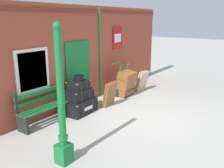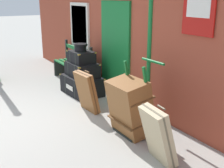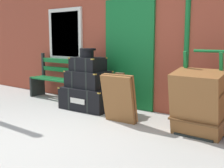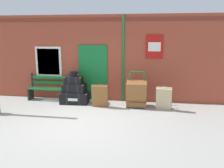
{
  "view_description": "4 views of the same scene",
  "coord_description": "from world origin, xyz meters",
  "px_view_note": "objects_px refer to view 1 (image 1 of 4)",
  "views": [
    {
      "loc": [
        -5.9,
        -3.0,
        2.79
      ],
      "look_at": [
        0.74,
        1.68,
        0.63
      ],
      "focal_mm": 39.73,
      "sensor_mm": 36.0,
      "label": 1
    },
    {
      "loc": [
        5.19,
        -0.88,
        2.19
      ],
      "look_at": [
        0.87,
        1.75,
        0.65
      ],
      "focal_mm": 46.58,
      "sensor_mm": 36.0,
      "label": 2
    },
    {
      "loc": [
        2.99,
        -2.13,
        1.36
      ],
      "look_at": [
        -0.1,
        1.88,
        0.54
      ],
      "focal_mm": 45.59,
      "sensor_mm": 36.0,
      "label": 3
    },
    {
      "loc": [
        1.91,
        -6.18,
        2.47
      ],
      "look_at": [
        0.72,
        1.78,
        0.78
      ],
      "focal_mm": 37.59,
      "sensor_mm": 36.0,
      "label": 4
    }
  ],
  "objects_px": {
    "steamer_trunk_base": "(80,106)",
    "large_brown_trunk": "(126,83)",
    "lamp_post": "(62,114)",
    "platform_bench": "(45,107)",
    "suitcase_beige": "(110,94)",
    "suitcase_caramel": "(142,81)",
    "porters_trolley": "(122,88)",
    "steamer_trunk_middle": "(79,94)",
    "round_hatbox": "(78,78)",
    "steamer_trunk_top": "(78,85)"
  },
  "relations": [
    {
      "from": "suitcase_caramel",
      "to": "lamp_post",
      "type": "bearing_deg",
      "value": -167.67
    },
    {
      "from": "round_hatbox",
      "to": "lamp_post",
      "type": "bearing_deg",
      "value": -144.1
    },
    {
      "from": "lamp_post",
      "to": "suitcase_beige",
      "type": "xyz_separation_m",
      "value": [
        3.21,
        1.19,
        -0.63
      ]
    },
    {
      "from": "suitcase_caramel",
      "to": "porters_trolley",
      "type": "bearing_deg",
      "value": 158.94
    },
    {
      "from": "platform_bench",
      "to": "steamer_trunk_top",
      "type": "xyz_separation_m",
      "value": [
        1.08,
        -0.27,
        0.43
      ]
    },
    {
      "from": "lamp_post",
      "to": "large_brown_trunk",
      "type": "xyz_separation_m",
      "value": [
        4.46,
        1.35,
        -0.56
      ]
    },
    {
      "from": "round_hatbox",
      "to": "suitcase_beige",
      "type": "bearing_deg",
      "value": -20.37
    },
    {
      "from": "porters_trolley",
      "to": "suitcase_beige",
      "type": "distance_m",
      "value": 1.3
    },
    {
      "from": "steamer_trunk_top",
      "to": "suitcase_beige",
      "type": "bearing_deg",
      "value": -21.07
    },
    {
      "from": "lamp_post",
      "to": "large_brown_trunk",
      "type": "height_order",
      "value": "lamp_post"
    },
    {
      "from": "platform_bench",
      "to": "round_hatbox",
      "type": "relative_size",
      "value": 5.0
    },
    {
      "from": "steamer_trunk_base",
      "to": "round_hatbox",
      "type": "xyz_separation_m",
      "value": [
        -0.02,
        -0.0,
        0.89
      ]
    },
    {
      "from": "steamer_trunk_base",
      "to": "lamp_post",
      "type": "bearing_deg",
      "value": -144.26
    },
    {
      "from": "lamp_post",
      "to": "platform_bench",
      "type": "height_order",
      "value": "lamp_post"
    },
    {
      "from": "lamp_post",
      "to": "platform_bench",
      "type": "xyz_separation_m",
      "value": [
        1.1,
        1.86,
        -0.58
      ]
    },
    {
      "from": "lamp_post",
      "to": "round_hatbox",
      "type": "relative_size",
      "value": 8.55
    },
    {
      "from": "platform_bench",
      "to": "suitcase_caramel",
      "type": "xyz_separation_m",
      "value": [
        4.28,
        -0.68,
        -0.04
      ]
    },
    {
      "from": "platform_bench",
      "to": "steamer_trunk_base",
      "type": "xyz_separation_m",
      "value": [
        1.09,
        -0.28,
        -0.23
      ]
    },
    {
      "from": "platform_bench",
      "to": "steamer_trunk_top",
      "type": "height_order",
      "value": "platform_bench"
    },
    {
      "from": "steamer_trunk_base",
      "to": "large_brown_trunk",
      "type": "relative_size",
      "value": 1.11
    },
    {
      "from": "porters_trolley",
      "to": "lamp_post",
      "type": "bearing_deg",
      "value": -161.12
    },
    {
      "from": "porters_trolley",
      "to": "large_brown_trunk",
      "type": "distance_m",
      "value": 0.27
    },
    {
      "from": "steamer_trunk_base",
      "to": "steamer_trunk_middle",
      "type": "distance_m",
      "value": 0.37
    },
    {
      "from": "steamer_trunk_top",
      "to": "large_brown_trunk",
      "type": "relative_size",
      "value": 0.66
    },
    {
      "from": "steamer_trunk_base",
      "to": "large_brown_trunk",
      "type": "height_order",
      "value": "large_brown_trunk"
    },
    {
      "from": "steamer_trunk_base",
      "to": "round_hatbox",
      "type": "relative_size",
      "value": 3.28
    },
    {
      "from": "steamer_trunk_base",
      "to": "suitcase_caramel",
      "type": "xyz_separation_m",
      "value": [
        3.18,
        -0.4,
        0.19
      ]
    },
    {
      "from": "large_brown_trunk",
      "to": "suitcase_beige",
      "type": "relative_size",
      "value": 1.15
    },
    {
      "from": "steamer_trunk_top",
      "to": "large_brown_trunk",
      "type": "distance_m",
      "value": 2.33
    },
    {
      "from": "steamer_trunk_middle",
      "to": "round_hatbox",
      "type": "xyz_separation_m",
      "value": [
        -0.01,
        -0.02,
        0.52
      ]
    },
    {
      "from": "round_hatbox",
      "to": "suitcase_beige",
      "type": "height_order",
      "value": "round_hatbox"
    },
    {
      "from": "steamer_trunk_middle",
      "to": "suitcase_beige",
      "type": "height_order",
      "value": "suitcase_beige"
    },
    {
      "from": "platform_bench",
      "to": "suitcase_beige",
      "type": "distance_m",
      "value": 2.22
    },
    {
      "from": "porters_trolley",
      "to": "large_brown_trunk",
      "type": "height_order",
      "value": "porters_trolley"
    },
    {
      "from": "steamer_trunk_middle",
      "to": "large_brown_trunk",
      "type": "height_order",
      "value": "large_brown_trunk"
    },
    {
      "from": "porters_trolley",
      "to": "suitcase_beige",
      "type": "height_order",
      "value": "porters_trolley"
    },
    {
      "from": "steamer_trunk_top",
      "to": "large_brown_trunk",
      "type": "xyz_separation_m",
      "value": [
        2.29,
        -0.24,
        -0.4
      ]
    },
    {
      "from": "lamp_post",
      "to": "suitcase_beige",
      "type": "bearing_deg",
      "value": 20.3
    },
    {
      "from": "steamer_trunk_middle",
      "to": "suitcase_caramel",
      "type": "relative_size",
      "value": 1.0
    },
    {
      "from": "suitcase_beige",
      "to": "suitcase_caramel",
      "type": "distance_m",
      "value": 2.16
    },
    {
      "from": "steamer_trunk_top",
      "to": "porters_trolley",
      "type": "xyz_separation_m",
      "value": [
        2.29,
        -0.06,
        -0.6
      ]
    },
    {
      "from": "steamer_trunk_top",
      "to": "steamer_trunk_middle",
      "type": "bearing_deg",
      "value": 19.45
    },
    {
      "from": "platform_bench",
      "to": "large_brown_trunk",
      "type": "bearing_deg",
      "value": -8.54
    },
    {
      "from": "steamer_trunk_middle",
      "to": "round_hatbox",
      "type": "distance_m",
      "value": 0.52
    },
    {
      "from": "steamer_trunk_base",
      "to": "suitcase_caramel",
      "type": "relative_size",
      "value": 1.29
    },
    {
      "from": "platform_bench",
      "to": "suitcase_beige",
      "type": "xyz_separation_m",
      "value": [
        2.11,
        -0.67,
        -0.04
      ]
    },
    {
      "from": "round_hatbox",
      "to": "platform_bench",
      "type": "bearing_deg",
      "value": 165.29
    },
    {
      "from": "steamer_trunk_middle",
      "to": "porters_trolley",
      "type": "relative_size",
      "value": 0.68
    },
    {
      "from": "lamp_post",
      "to": "round_hatbox",
      "type": "bearing_deg",
      "value": 35.9
    },
    {
      "from": "steamer_trunk_middle",
      "to": "large_brown_trunk",
      "type": "distance_m",
      "value": 2.29
    }
  ]
}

